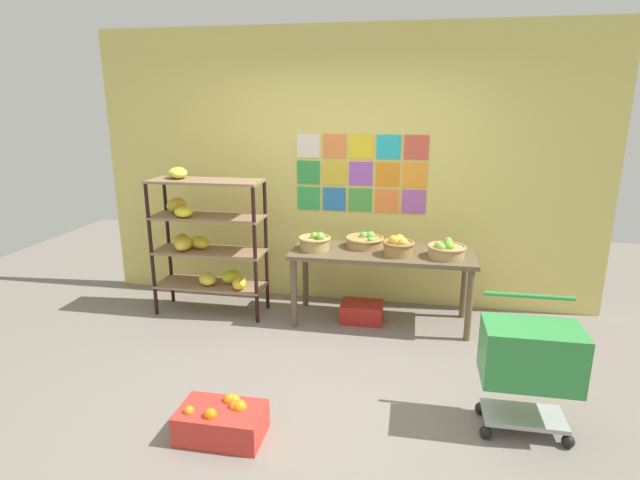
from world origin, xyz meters
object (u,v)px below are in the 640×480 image
(fruit_basket_left, at_px, (365,241))
(produce_crate_under_table, at_px, (362,312))
(banana_shelf_unit, at_px, (202,234))
(shopping_cart, at_px, (530,359))
(display_table, at_px, (382,260))
(fruit_basket_centre, at_px, (398,246))
(fruit_basket_back_right, at_px, (446,250))
(fruit_basket_right, at_px, (315,242))
(orange_crate_foreground, at_px, (222,421))

(fruit_basket_left, distance_m, produce_crate_under_table, 0.69)
(banana_shelf_unit, distance_m, shopping_cart, 3.17)
(display_table, bearing_deg, fruit_basket_centre, -29.25)
(display_table, relative_size, fruit_basket_centre, 5.82)
(fruit_basket_centre, xyz_separation_m, fruit_basket_back_right, (0.43, 0.01, -0.02))
(fruit_basket_right, distance_m, shopping_cart, 2.24)
(fruit_basket_right, distance_m, fruit_basket_back_right, 1.21)
(fruit_basket_centre, bearing_deg, fruit_basket_right, 177.19)
(fruit_basket_right, bearing_deg, banana_shelf_unit, -179.26)
(fruit_basket_left, xyz_separation_m, shopping_cart, (1.21, -1.66, -0.26))
(banana_shelf_unit, relative_size, shopping_cart, 1.68)
(produce_crate_under_table, xyz_separation_m, orange_crate_foreground, (-0.68, -1.92, 0.02))
(banana_shelf_unit, relative_size, fruit_basket_centre, 4.95)
(banana_shelf_unit, relative_size, orange_crate_foreground, 2.70)
(fruit_basket_back_right, bearing_deg, orange_crate_foreground, -127.52)
(shopping_cart, bearing_deg, fruit_basket_back_right, 109.95)
(produce_crate_under_table, bearing_deg, fruit_basket_left, 90.23)
(fruit_basket_centre, relative_size, orange_crate_foreground, 0.55)
(fruit_basket_centre, height_order, fruit_basket_left, fruit_basket_centre)
(fruit_basket_back_right, bearing_deg, fruit_basket_right, 178.70)
(banana_shelf_unit, distance_m, display_table, 1.77)
(banana_shelf_unit, xyz_separation_m, fruit_basket_back_right, (2.34, -0.01, -0.04))
(display_table, height_order, produce_crate_under_table, display_table)
(shopping_cart, bearing_deg, display_table, 126.72)
(banana_shelf_unit, distance_m, orange_crate_foreground, 2.20)
(banana_shelf_unit, xyz_separation_m, produce_crate_under_table, (1.59, 0.04, -0.72))
(display_table, xyz_separation_m, fruit_basket_right, (-0.63, -0.05, 0.16))
(fruit_basket_right, xyz_separation_m, produce_crate_under_table, (0.46, 0.03, -0.69))
(display_table, relative_size, fruit_basket_right, 5.53)
(produce_crate_under_table, relative_size, orange_crate_foreground, 0.74)
(fruit_basket_back_right, relative_size, orange_crate_foreground, 0.64)
(fruit_basket_back_right, bearing_deg, banana_shelf_unit, 179.68)
(fruit_basket_centre, xyz_separation_m, shopping_cart, (0.88, -1.43, -0.29))
(banana_shelf_unit, height_order, shopping_cart, banana_shelf_unit)
(banana_shelf_unit, bearing_deg, fruit_basket_right, 0.74)
(fruit_basket_left, height_order, produce_crate_under_table, fruit_basket_left)
(fruit_basket_back_right, height_order, orange_crate_foreground, fruit_basket_back_right)
(fruit_basket_right, relative_size, fruit_basket_back_right, 0.89)
(produce_crate_under_table, bearing_deg, shopping_cart, -51.16)
(fruit_basket_left, bearing_deg, fruit_basket_back_right, -15.70)
(fruit_basket_right, bearing_deg, fruit_basket_back_right, -1.30)
(banana_shelf_unit, xyz_separation_m, orange_crate_foreground, (0.90, -1.88, -0.71))
(shopping_cart, bearing_deg, produce_crate_under_table, 131.38)
(orange_crate_foreground, height_order, shopping_cart, shopping_cart)
(banana_shelf_unit, relative_size, fruit_basket_right, 4.70)
(fruit_basket_back_right, relative_size, shopping_cart, 0.40)
(fruit_basket_right, relative_size, fruit_basket_left, 0.84)
(produce_crate_under_table, distance_m, shopping_cart, 1.97)
(produce_crate_under_table, height_order, shopping_cart, shopping_cart)
(fruit_basket_back_right, bearing_deg, display_table, 172.80)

